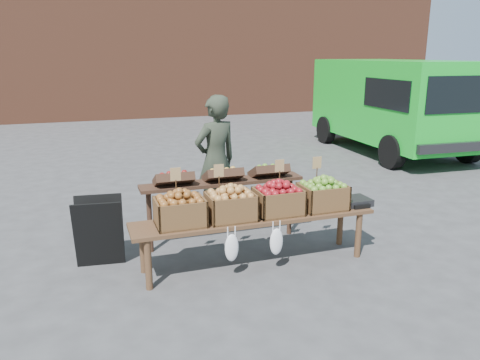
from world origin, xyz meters
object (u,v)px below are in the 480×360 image
object	(u,v)px
crate_golden_apples	(180,212)
crate_red_apples	(278,201)
back_table	(223,203)
crate_russet_pears	(231,206)
chalkboard_sign	(99,232)
vendor	(216,161)
weighing_scale	(354,201)
crate_green_apples	(323,197)
display_bench	(255,240)
delivery_van	(393,107)

from	to	relation	value
crate_golden_apples	crate_red_apples	distance (m)	1.10
back_table	crate_russet_pears	xyz separation A→B (m)	(-0.13, -0.72, 0.19)
chalkboard_sign	crate_golden_apples	bearing A→B (deg)	-28.00
vendor	weighing_scale	world-z (taller)	vendor
crate_russet_pears	crate_green_apples	world-z (taller)	same
display_bench	crate_red_apples	bearing A→B (deg)	0.00
crate_russet_pears	crate_red_apples	world-z (taller)	same
delivery_van	back_table	bearing A→B (deg)	-140.61
delivery_van	crate_russet_pears	distance (m)	7.32
vendor	crate_golden_apples	world-z (taller)	vendor
back_table	crate_golden_apples	bearing A→B (deg)	-133.36
vendor	delivery_van	bearing A→B (deg)	-166.35
vendor	crate_golden_apples	bearing A→B (deg)	42.14
display_bench	back_table	bearing A→B (deg)	101.40
crate_golden_apples	crate_russet_pears	xyz separation A→B (m)	(0.55, 0.00, 0.00)
crate_green_apples	crate_golden_apples	bearing A→B (deg)	180.00
crate_red_apples	chalkboard_sign	bearing A→B (deg)	163.85
vendor	display_bench	world-z (taller)	vendor
delivery_van	chalkboard_sign	world-z (taller)	delivery_van
display_bench	weighing_scale	xyz separation A→B (m)	(1.25, 0.00, 0.33)
crate_russet_pears	crate_red_apples	bearing A→B (deg)	0.00
vendor	crate_russet_pears	world-z (taller)	vendor
crate_green_apples	weighing_scale	size ratio (longest dim) A/B	1.47
vendor	weighing_scale	bearing A→B (deg)	113.27
weighing_scale	chalkboard_sign	bearing A→B (deg)	169.17
delivery_van	weighing_scale	distance (m)	6.25
back_table	crate_golden_apples	distance (m)	1.01
delivery_van	chalkboard_sign	bearing A→B (deg)	-145.94
display_bench	weighing_scale	size ratio (longest dim) A/B	7.94
chalkboard_sign	crate_golden_apples	xyz separation A→B (m)	(0.80, -0.55, 0.32)
back_table	display_bench	xyz separation A→B (m)	(0.15, -0.72, -0.24)
crate_green_apples	chalkboard_sign	bearing A→B (deg)	167.35
display_bench	crate_russet_pears	distance (m)	0.51
back_table	display_bench	distance (m)	0.77
chalkboard_sign	crate_green_apples	world-z (taller)	crate_green_apples
delivery_van	back_table	distance (m)	6.78
back_table	crate_green_apples	distance (m)	1.22
vendor	display_bench	size ratio (longest dim) A/B	0.66
display_bench	vendor	bearing A→B (deg)	91.16
display_bench	crate_green_apples	xyz separation A→B (m)	(0.82, 0.00, 0.42)
vendor	back_table	bearing A→B (deg)	61.97
crate_golden_apples	crate_red_apples	xyz separation A→B (m)	(1.10, 0.00, 0.00)
chalkboard_sign	weighing_scale	bearing A→B (deg)	-4.30
display_bench	chalkboard_sign	bearing A→B (deg)	161.30
vendor	crate_green_apples	xyz separation A→B (m)	(0.85, -1.42, -0.17)
back_table	crate_golden_apples	size ratio (longest dim) A/B	4.20
delivery_van	display_bench	bearing A→B (deg)	-135.25
delivery_van	crate_russet_pears	xyz separation A→B (m)	(-5.54, -4.77, -0.36)
crate_green_apples	weighing_scale	world-z (taller)	crate_green_apples
display_bench	weighing_scale	world-z (taller)	weighing_scale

